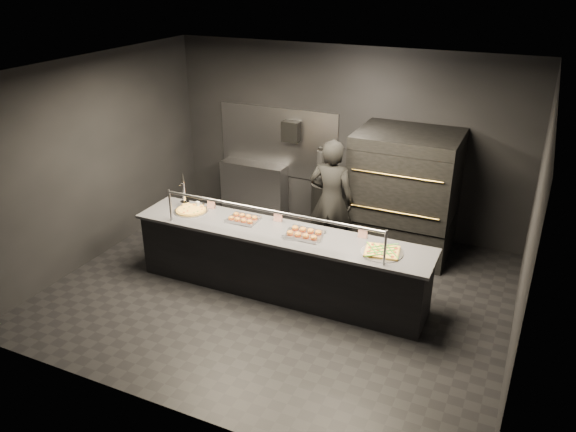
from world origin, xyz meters
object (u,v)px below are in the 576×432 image
Objects in this scene: fire_extinguisher at (321,163)px; round_pizza at (191,210)px; pizza_oven at (404,193)px; beer_tap at (184,197)px; prep_shelf at (254,187)px; worker at (331,200)px; square_pizza at (382,252)px; service_counter at (280,261)px; towel_dispenser at (291,131)px; slider_tray_b at (304,234)px; trash_bin at (325,205)px; slider_tray_a at (243,219)px.

round_pizza is at bearing -114.71° from fire_extinguisher.
pizza_oven is 3.29m from beer_tap.
worker reaches higher than prep_shelf.
square_pizza is (3.00, -2.35, 0.49)m from prep_shelf.
pizza_oven reaches higher than square_pizza.
prep_shelf is 2.43× the size of round_pizza.
towel_dispenser is at bearing 110.63° from service_counter.
service_counter reaches higher than slider_tray_b.
prep_shelf is 1.41m from trash_bin.
fire_extinguisher is at bearing 129.81° from trash_bin.
beer_tap is at bearing -119.36° from fire_extinguisher.
slider_tray_b is (1.95, -2.30, 0.50)m from prep_shelf.
towel_dispenser reaches higher than square_pizza.
square_pizza is 0.68× the size of trash_bin.
worker is at bearing 29.31° from beer_tap.
round_pizza is 0.82m from slider_tray_a.
slider_tray_a is at bearing 175.09° from slider_tray_b.
prep_shelf is at bearing 114.22° from slider_tray_a.
beer_tap is at bearing -107.56° from towel_dispenser.
pizza_oven is 2.88m from prep_shelf.
towel_dispenser is 0.69× the size of fire_extinguisher.
slider_tray_a is (1.00, -2.22, 0.50)m from prep_shelf.
worker is (0.47, -0.99, 0.55)m from trash_bin.
slider_tray_a is at bearing -82.55° from towel_dispenser.
beer_tap is 1.06× the size of round_pizza.
pizza_oven reaches higher than slider_tray_a.
towel_dispenser is (0.70, 0.07, 1.10)m from prep_shelf.
slider_tray_a is 2.23m from trash_bin.
round_pizza reaches higher than trash_bin.
fire_extinguisher is 0.96× the size of beer_tap.
worker is at bearing -144.14° from pizza_oven.
round_pizza is 0.90× the size of slider_tray_b.
fire_extinguisher is (-1.55, 0.50, 0.09)m from pizza_oven.
towel_dispenser is 2.39m from slider_tray_a.
slider_tray_a is (1.00, -0.08, -0.12)m from beer_tap.
trash_bin is (1.40, 2.04, -0.69)m from beer_tap.
trash_bin is at bearing -4.09° from prep_shelf.
service_counter is 3.42× the size of prep_shelf.
service_counter is 2.23m from trash_bin.
slider_tray_b is 0.72× the size of trash_bin.
towel_dispenser is at bearing 77.30° from round_pizza.
slider_tray_b is at bearing -73.63° from fire_extinguisher.
service_counter is 1.48m from square_pizza.
slider_tray_a is 0.23× the size of worker.
service_counter is 2.50m from fire_extinguisher.
worker reaches higher than towel_dispenser.
pizza_oven is 3.20m from round_pizza.
beer_tap is at bearing -90.00° from prep_shelf.
square_pizza is 0.28× the size of worker.
prep_shelf is 2.49m from slider_tray_a.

